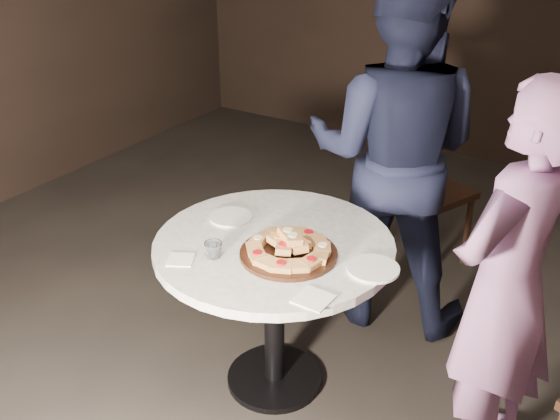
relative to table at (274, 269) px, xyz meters
The scene contains 12 objects.
floor 0.67m from the table, 36.73° to the right, with size 7.00×7.00×0.00m, color black.
table is the anchor object (origin of this frame).
serving_board 0.21m from the table, 31.21° to the right, with size 0.41×0.41×0.02m, color black.
focaccia_pile 0.24m from the table, 30.38° to the right, with size 0.37×0.37×0.10m.
plate_left 0.33m from the table, 165.58° to the left, with size 0.20×0.20×0.01m, color white.
plate_right 0.49m from the table, ahead, with size 0.21×0.21×0.01m, color white.
water_glass 0.34m from the table, 119.10° to the right, with size 0.08×0.08×0.07m, color silver.
napkin_near 0.44m from the table, 125.60° to the right, with size 0.10×0.10×0.01m, color white.
napkin_far 0.49m from the table, 39.13° to the right, with size 0.13×0.13×0.01m, color white.
chair_far 1.39m from the table, 83.65° to the left, with size 0.60×0.62×0.97m.
diner_navy 0.91m from the table, 76.98° to the left, with size 0.93×0.73×1.91m, color black.
diner_teal 0.98m from the table, ahead, with size 0.60×0.39×1.64m, color slate.
Camera 1 is at (1.14, -1.89, 2.15)m, focal length 40.00 mm.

